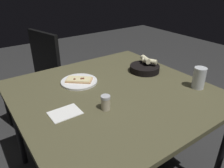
% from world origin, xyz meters
% --- Properties ---
extents(dining_table, '(1.17, 1.15, 0.74)m').
position_xyz_m(dining_table, '(0.00, 0.00, 0.68)').
color(dining_table, '#4D4A30').
rests_on(dining_table, ground).
extents(pizza_plate, '(0.24, 0.24, 0.04)m').
position_xyz_m(pizza_plate, '(0.12, -0.23, 0.75)').
color(pizza_plate, white).
rests_on(pizza_plate, dining_table).
extents(bread_basket, '(0.22, 0.22, 0.10)m').
position_xyz_m(bread_basket, '(-0.37, -0.11, 0.77)').
color(bread_basket, black).
rests_on(bread_basket, dining_table).
extents(beer_glass, '(0.08, 0.08, 0.14)m').
position_xyz_m(beer_glass, '(-0.47, 0.28, 0.80)').
color(beer_glass, silver).
rests_on(beer_glass, dining_table).
extents(pepper_shaker, '(0.05, 0.05, 0.08)m').
position_xyz_m(pepper_shaker, '(0.16, 0.15, 0.77)').
color(pepper_shaker, '#BFB299').
rests_on(pepper_shaker, dining_table).
extents(napkin, '(0.16, 0.12, 0.00)m').
position_xyz_m(napkin, '(0.35, 0.06, 0.74)').
color(napkin, white).
rests_on(napkin, dining_table).
extents(chair_near, '(0.54, 0.54, 0.92)m').
position_xyz_m(chair_near, '(0.18, -1.00, 0.51)').
color(chair_near, black).
rests_on(chair_near, ground).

